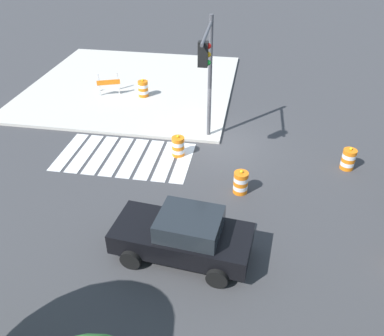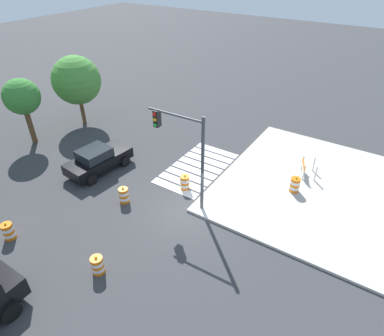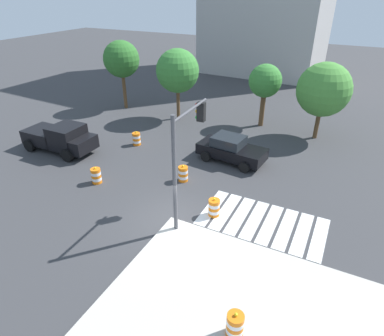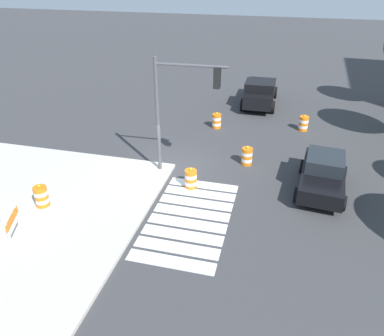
{
  "view_description": "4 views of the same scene",
  "coord_description": "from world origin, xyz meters",
  "px_view_note": "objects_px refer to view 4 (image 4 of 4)",
  "views": [
    {
      "loc": [
        -1.44,
        16.03,
        9.47
      ],
      "look_at": [
        0.75,
        3.18,
        0.69
      ],
      "focal_mm": 37.38,
      "sensor_mm": 36.0,
      "label": 1
    },
    {
      "loc": [
        -11.42,
        -7.71,
        12.18
      ],
      "look_at": [
        1.91,
        0.88,
        1.51
      ],
      "focal_mm": 30.83,
      "sensor_mm": 36.0,
      "label": 2
    },
    {
      "loc": [
        6.63,
        -10.99,
        10.02
      ],
      "look_at": [
        -0.33,
        2.9,
        1.35
      ],
      "focal_mm": 30.94,
      "sensor_mm": 36.0,
      "label": 3
    },
    {
      "loc": [
        15.87,
        4.9,
        9.24
      ],
      "look_at": [
        1.92,
        1.37,
        1.16
      ],
      "focal_mm": 34.73,
      "sensor_mm": 36.0,
      "label": 4
    }
  ],
  "objects_px": {
    "sports_car": "(323,173)",
    "traffic_barrel_median_near": "(217,121)",
    "traffic_light_pole": "(181,97)",
    "traffic_barrel_on_sidewalk": "(41,196)",
    "traffic_barrel_crosswalk_end": "(247,156)",
    "traffic_barrel_median_far": "(191,179)",
    "traffic_barrel_near_corner": "(304,123)",
    "pickup_truck": "(260,92)",
    "construction_barricade": "(8,223)"
  },
  "relations": [
    {
      "from": "traffic_barrel_on_sidewalk",
      "to": "traffic_barrel_crosswalk_end",
      "type": "bearing_deg",
      "value": 127.44
    },
    {
      "from": "pickup_truck",
      "to": "traffic_light_pole",
      "type": "relative_size",
      "value": 0.94
    },
    {
      "from": "sports_car",
      "to": "pickup_truck",
      "type": "bearing_deg",
      "value": -160.37
    },
    {
      "from": "traffic_barrel_median_far",
      "to": "construction_barricade",
      "type": "xyz_separation_m",
      "value": [
        5.17,
        -5.67,
        0.27
      ]
    },
    {
      "from": "traffic_barrel_on_sidewalk",
      "to": "sports_car",
      "type": "bearing_deg",
      "value": 111.39
    },
    {
      "from": "traffic_barrel_crosswalk_end",
      "to": "traffic_light_pole",
      "type": "xyz_separation_m",
      "value": [
        1.76,
        -2.96,
        3.46
      ]
    },
    {
      "from": "traffic_barrel_crosswalk_end",
      "to": "traffic_barrel_on_sidewalk",
      "type": "height_order",
      "value": "traffic_barrel_on_sidewalk"
    },
    {
      "from": "sports_car",
      "to": "construction_barricade",
      "type": "distance_m",
      "value": 13.23
    },
    {
      "from": "sports_car",
      "to": "traffic_barrel_near_corner",
      "type": "distance_m",
      "value": 6.84
    },
    {
      "from": "traffic_barrel_median_near",
      "to": "construction_barricade",
      "type": "xyz_separation_m",
      "value": [
        12.4,
        -5.49,
        0.27
      ]
    },
    {
      "from": "traffic_barrel_near_corner",
      "to": "sports_car",
      "type": "bearing_deg",
      "value": 6.22
    },
    {
      "from": "sports_car",
      "to": "construction_barricade",
      "type": "xyz_separation_m",
      "value": [
        6.53,
        -11.5,
        -0.09
      ]
    },
    {
      "from": "traffic_light_pole",
      "to": "pickup_truck",
      "type": "bearing_deg",
      "value": 165.84
    },
    {
      "from": "traffic_barrel_near_corner",
      "to": "traffic_barrel_crosswalk_end",
      "type": "distance_m",
      "value": 5.97
    },
    {
      "from": "pickup_truck",
      "to": "traffic_barrel_near_corner",
      "type": "height_order",
      "value": "pickup_truck"
    },
    {
      "from": "sports_car",
      "to": "traffic_barrel_median_near",
      "type": "distance_m",
      "value": 8.42
    },
    {
      "from": "sports_car",
      "to": "traffic_barrel_median_far",
      "type": "xyz_separation_m",
      "value": [
        1.35,
        -5.83,
        -0.36
      ]
    },
    {
      "from": "traffic_light_pole",
      "to": "traffic_barrel_median_near",
      "type": "bearing_deg",
      "value": 174.95
    },
    {
      "from": "traffic_barrel_crosswalk_end",
      "to": "construction_barricade",
      "type": "xyz_separation_m",
      "value": [
        8.07,
        -7.9,
        0.27
      ]
    },
    {
      "from": "pickup_truck",
      "to": "construction_barricade",
      "type": "distance_m",
      "value": 18.85
    },
    {
      "from": "pickup_truck",
      "to": "traffic_barrel_median_near",
      "type": "xyz_separation_m",
      "value": [
        4.8,
        -2.21,
        -0.52
      ]
    },
    {
      "from": "sports_car",
      "to": "traffic_barrel_near_corner",
      "type": "bearing_deg",
      "value": -173.78
    },
    {
      "from": "traffic_barrel_on_sidewalk",
      "to": "traffic_light_pole",
      "type": "xyz_separation_m",
      "value": [
        -4.29,
        4.94,
        3.31
      ]
    },
    {
      "from": "traffic_barrel_crosswalk_end",
      "to": "construction_barricade",
      "type": "distance_m",
      "value": 11.3
    },
    {
      "from": "sports_car",
      "to": "traffic_barrel_crosswalk_end",
      "type": "height_order",
      "value": "sports_car"
    },
    {
      "from": "sports_car",
      "to": "pickup_truck",
      "type": "height_order",
      "value": "pickup_truck"
    },
    {
      "from": "pickup_truck",
      "to": "traffic_light_pole",
      "type": "height_order",
      "value": "traffic_light_pole"
    },
    {
      "from": "sports_car",
      "to": "traffic_barrel_on_sidewalk",
      "type": "distance_m",
      "value": 12.35
    },
    {
      "from": "traffic_barrel_median_near",
      "to": "sports_car",
      "type": "bearing_deg",
      "value": 45.68
    },
    {
      "from": "traffic_barrel_on_sidewalk",
      "to": "traffic_light_pole",
      "type": "relative_size",
      "value": 0.19
    },
    {
      "from": "traffic_barrel_median_far",
      "to": "traffic_light_pole",
      "type": "xyz_separation_m",
      "value": [
        -1.14,
        -0.72,
        3.46
      ]
    },
    {
      "from": "traffic_barrel_near_corner",
      "to": "traffic_barrel_median_far",
      "type": "relative_size",
      "value": 1.0
    },
    {
      "from": "sports_car",
      "to": "traffic_barrel_median_far",
      "type": "distance_m",
      "value": 6.0
    },
    {
      "from": "pickup_truck",
      "to": "traffic_barrel_median_far",
      "type": "bearing_deg",
      "value": -9.56
    },
    {
      "from": "pickup_truck",
      "to": "traffic_barrel_median_near",
      "type": "distance_m",
      "value": 5.31
    },
    {
      "from": "construction_barricade",
      "to": "traffic_barrel_median_near",
      "type": "bearing_deg",
      "value": 156.14
    },
    {
      "from": "traffic_barrel_on_sidewalk",
      "to": "traffic_light_pole",
      "type": "height_order",
      "value": "traffic_light_pole"
    },
    {
      "from": "sports_car",
      "to": "traffic_barrel_on_sidewalk",
      "type": "height_order",
      "value": "sports_car"
    },
    {
      "from": "sports_car",
      "to": "traffic_barrel_median_near",
      "type": "relative_size",
      "value": 4.38
    },
    {
      "from": "traffic_light_pole",
      "to": "traffic_barrel_crosswalk_end",
      "type": "bearing_deg",
      "value": 120.72
    },
    {
      "from": "traffic_barrel_median_near",
      "to": "traffic_barrel_crosswalk_end",
      "type": "bearing_deg",
      "value": 29.19
    },
    {
      "from": "sports_car",
      "to": "traffic_barrel_near_corner",
      "type": "relative_size",
      "value": 4.38
    },
    {
      "from": "traffic_barrel_median_far",
      "to": "traffic_barrel_on_sidewalk",
      "type": "height_order",
      "value": "traffic_barrel_on_sidewalk"
    },
    {
      "from": "traffic_light_pole",
      "to": "construction_barricade",
      "type": "bearing_deg",
      "value": -38.08
    },
    {
      "from": "traffic_barrel_crosswalk_end",
      "to": "traffic_barrel_on_sidewalk",
      "type": "bearing_deg",
      "value": -52.56
    },
    {
      "from": "traffic_barrel_median_near",
      "to": "construction_barricade",
      "type": "distance_m",
      "value": 13.56
    },
    {
      "from": "traffic_barrel_near_corner",
      "to": "traffic_barrel_median_far",
      "type": "distance_m",
      "value": 9.6
    },
    {
      "from": "traffic_barrel_near_corner",
      "to": "traffic_barrel_on_sidewalk",
      "type": "height_order",
      "value": "traffic_barrel_on_sidewalk"
    },
    {
      "from": "pickup_truck",
      "to": "traffic_barrel_median_far",
      "type": "height_order",
      "value": "pickup_truck"
    },
    {
      "from": "pickup_truck",
      "to": "traffic_barrel_on_sidewalk",
      "type": "relative_size",
      "value": 5.06
    }
  ]
}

